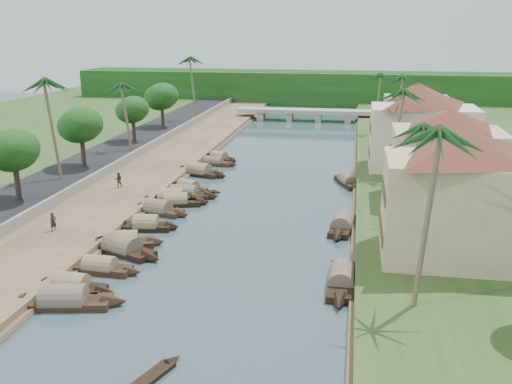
% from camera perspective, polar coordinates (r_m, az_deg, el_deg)
% --- Properties ---
extents(ground, '(220.00, 220.00, 0.00)m').
position_cam_1_polar(ground, '(51.03, -2.63, -5.51)').
color(ground, '#374D53').
rests_on(ground, ground).
extents(left_bank, '(10.00, 180.00, 0.80)m').
position_cam_1_polar(left_bank, '(73.69, -11.47, 1.36)').
color(left_bank, brown).
rests_on(left_bank, ground).
extents(right_bank, '(16.00, 180.00, 1.20)m').
position_cam_1_polar(right_bank, '(69.26, 16.64, 0.22)').
color(right_bank, '#2B451B').
rests_on(right_bank, ground).
extents(road, '(8.00, 180.00, 1.40)m').
position_cam_1_polar(road, '(77.07, -17.39, 1.82)').
color(road, black).
rests_on(road, ground).
extents(retaining_wall, '(0.40, 180.00, 1.10)m').
position_cam_1_polar(retaining_wall, '(75.07, -14.50, 2.19)').
color(retaining_wall, gray).
rests_on(retaining_wall, left_bank).
extents(treeline, '(120.00, 14.00, 8.00)m').
position_cam_1_polar(treeline, '(147.38, 5.89, 10.33)').
color(treeline, '#133C10').
rests_on(treeline, ground).
extents(bridge, '(28.00, 4.00, 2.40)m').
position_cam_1_polar(bridge, '(119.95, 4.86, 7.93)').
color(bridge, gray).
rests_on(bridge, ground).
extents(building_near, '(14.85, 14.85, 10.20)m').
position_cam_1_polar(building_near, '(46.77, 20.05, -0.28)').
color(building_near, beige).
rests_on(building_near, right_bank).
extents(building_mid, '(14.11, 14.11, 9.70)m').
position_cam_1_polar(building_mid, '(62.32, 18.54, 3.57)').
color(building_mid, '#D6AA97').
rests_on(building_mid, right_bank).
extents(building_far, '(15.59, 15.59, 10.20)m').
position_cam_1_polar(building_far, '(75.78, 16.34, 6.07)').
color(building_far, beige).
rests_on(building_far, right_bank).
extents(building_distant, '(12.62, 12.62, 9.20)m').
position_cam_1_polar(building_distant, '(95.62, 15.69, 7.80)').
color(building_distant, beige).
rests_on(building_distant, right_bank).
extents(sampan_0, '(9.24, 3.44, 2.36)m').
position_cam_1_polar(sampan_0, '(42.76, -18.65, -10.27)').
color(sampan_0, black).
rests_on(sampan_0, ground).
extents(sampan_1, '(7.29, 2.14, 2.16)m').
position_cam_1_polar(sampan_1, '(44.70, -18.00, -9.02)').
color(sampan_1, black).
rests_on(sampan_1, ground).
extents(sampan_2, '(7.28, 1.87, 1.95)m').
position_cam_1_polar(sampan_2, '(47.47, -15.34, -7.29)').
color(sampan_2, black).
rests_on(sampan_2, ground).
extents(sampan_3, '(8.93, 5.22, 2.38)m').
position_cam_1_polar(sampan_3, '(50.89, -13.24, -5.50)').
color(sampan_3, black).
rests_on(sampan_3, ground).
extents(sampan_4, '(7.60, 3.82, 2.14)m').
position_cam_1_polar(sampan_4, '(52.20, -13.12, -4.94)').
color(sampan_4, black).
rests_on(sampan_4, ground).
extents(sampan_5, '(6.87, 2.57, 2.16)m').
position_cam_1_polar(sampan_5, '(56.07, -10.95, -3.31)').
color(sampan_5, black).
rests_on(sampan_5, ground).
extents(sampan_6, '(7.67, 3.41, 2.23)m').
position_cam_1_polar(sampan_6, '(60.55, -9.76, -1.78)').
color(sampan_6, black).
rests_on(sampan_6, ground).
extents(sampan_7, '(7.71, 3.50, 2.04)m').
position_cam_1_polar(sampan_7, '(62.94, -8.03, -1.01)').
color(sampan_7, black).
rests_on(sampan_7, ground).
extents(sampan_8, '(8.23, 4.28, 2.45)m').
position_cam_1_polar(sampan_8, '(64.08, -8.59, -0.71)').
color(sampan_8, black).
rests_on(sampan_8, ground).
extents(sampan_9, '(8.52, 1.89, 2.16)m').
position_cam_1_polar(sampan_9, '(65.81, -7.27, -0.21)').
color(sampan_9, black).
rests_on(sampan_9, ground).
extents(sampan_10, '(6.78, 4.41, 1.94)m').
position_cam_1_polar(sampan_10, '(68.42, -6.80, 0.44)').
color(sampan_10, black).
rests_on(sampan_10, ground).
extents(sampan_11, '(8.89, 4.63, 2.47)m').
position_cam_1_polar(sampan_11, '(75.69, -5.74, 2.02)').
color(sampan_11, black).
rests_on(sampan_11, ground).
extents(sampan_12, '(7.34, 2.31, 1.78)m').
position_cam_1_polar(sampan_12, '(80.89, -4.25, 2.97)').
color(sampan_12, black).
rests_on(sampan_12, ground).
extents(sampan_13, '(6.65, 4.18, 1.89)m').
position_cam_1_polar(sampan_13, '(83.83, -3.72, 3.45)').
color(sampan_13, black).
rests_on(sampan_13, ground).
extents(sampan_14, '(2.10, 9.49, 2.28)m').
position_cam_1_polar(sampan_14, '(44.18, 8.55, -8.67)').
color(sampan_14, black).
rests_on(sampan_14, ground).
extents(sampan_15, '(2.71, 8.67, 2.28)m').
position_cam_1_polar(sampan_15, '(55.86, 8.64, -3.27)').
color(sampan_15, black).
rests_on(sampan_15, ground).
extents(sampan_16, '(4.22, 7.95, 1.97)m').
position_cam_1_polar(sampan_16, '(71.45, 9.15, 1.02)').
color(sampan_16, black).
rests_on(sampan_16, ground).
extents(canoe_0, '(3.18, 6.50, 0.88)m').
position_cam_1_polar(canoe_0, '(33.38, -11.31, -18.35)').
color(canoe_0, black).
rests_on(canoe_0, ground).
extents(canoe_1, '(4.47, 1.83, 0.72)m').
position_cam_1_polar(canoe_1, '(53.52, -12.35, -4.71)').
color(canoe_1, black).
rests_on(canoe_1, ground).
extents(canoe_2, '(5.30, 0.92, 0.77)m').
position_cam_1_polar(canoe_2, '(67.76, -5.68, 0.05)').
color(canoe_2, black).
rests_on(canoe_2, ground).
extents(palm_0, '(3.20, 3.20, 13.26)m').
position_cam_1_polar(palm_0, '(36.11, 17.08, 5.50)').
color(palm_0, brown).
rests_on(palm_0, ground).
extents(palm_1, '(3.20, 3.20, 10.65)m').
position_cam_1_polar(palm_1, '(53.55, 15.82, 6.17)').
color(palm_1, brown).
rests_on(palm_1, ground).
extents(palm_2, '(3.20, 3.20, 12.07)m').
position_cam_1_polar(palm_2, '(69.36, 13.81, 9.63)').
color(palm_2, brown).
rests_on(palm_2, ground).
extents(palm_3, '(3.20, 3.20, 12.42)m').
position_cam_1_polar(palm_3, '(85.07, 13.88, 10.99)').
color(palm_3, brown).
rests_on(palm_3, ground).
extents(palm_5, '(3.20, 3.20, 13.17)m').
position_cam_1_polar(palm_5, '(70.15, -19.88, 10.24)').
color(palm_5, brown).
rests_on(palm_5, ground).
extents(palm_6, '(3.20, 3.20, 11.12)m').
position_cam_1_polar(palm_6, '(84.77, -12.86, 10.32)').
color(palm_6, brown).
rests_on(palm_6, ground).
extents(palm_7, '(3.20, 3.20, 11.51)m').
position_cam_1_polar(palm_7, '(99.66, 12.16, 11.28)').
color(palm_7, brown).
rests_on(palm_7, ground).
extents(palm_8, '(3.20, 3.20, 13.32)m').
position_cam_1_polar(palm_8, '(112.24, -6.27, 13.05)').
color(palm_8, brown).
rests_on(palm_8, ground).
extents(tree_2, '(5.06, 5.06, 7.33)m').
position_cam_1_polar(tree_2, '(63.75, -23.09, 3.78)').
color(tree_2, '#423426').
rests_on(tree_2, ground).
extents(tree_3, '(5.27, 5.27, 7.58)m').
position_cam_1_polar(tree_3, '(76.49, -17.11, 6.36)').
color(tree_3, '#423426').
rests_on(tree_3, ground).
extents(tree_4, '(4.74, 4.74, 6.89)m').
position_cam_1_polar(tree_4, '(92.24, -12.24, 7.99)').
color(tree_4, '#423426').
rests_on(tree_4, ground).
extents(tree_5, '(5.54, 5.54, 7.65)m').
position_cam_1_polar(tree_5, '(105.12, -9.42, 9.35)').
color(tree_5, '#423426').
rests_on(tree_5, ground).
extents(tree_6, '(4.25, 4.25, 7.50)m').
position_cam_1_polar(tree_6, '(78.22, 19.89, 6.39)').
color(tree_6, '#423426').
rests_on(tree_6, ground).
extents(person_near, '(0.67, 0.76, 1.76)m').
position_cam_1_polar(person_near, '(55.46, -19.62, -2.82)').
color(person_near, '#24232A').
rests_on(person_near, left_bank).
extents(person_far, '(1.03, 0.91, 1.77)m').
position_cam_1_polar(person_far, '(68.37, -13.58, 1.19)').
color(person_far, '#313022').
rests_on(person_far, left_bank).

